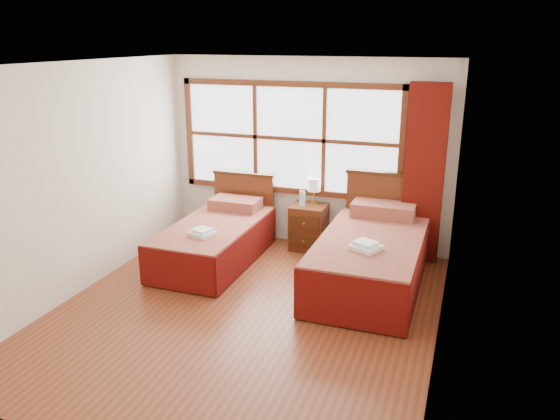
% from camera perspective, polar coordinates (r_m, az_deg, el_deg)
% --- Properties ---
extents(floor, '(4.50, 4.50, 0.00)m').
position_cam_1_polar(floor, '(6.03, -3.65, -10.51)').
color(floor, brown).
rests_on(floor, ground).
extents(ceiling, '(4.50, 4.50, 0.00)m').
position_cam_1_polar(ceiling, '(5.32, -4.21, 14.99)').
color(ceiling, white).
rests_on(ceiling, wall_back).
extents(wall_back, '(4.00, 0.00, 4.00)m').
position_cam_1_polar(wall_back, '(7.59, 2.86, 5.92)').
color(wall_back, silver).
rests_on(wall_back, floor).
extents(wall_left, '(0.00, 4.50, 4.50)m').
position_cam_1_polar(wall_left, '(6.57, -20.15, 2.99)').
color(wall_left, silver).
rests_on(wall_left, floor).
extents(wall_right, '(0.00, 4.50, 4.50)m').
position_cam_1_polar(wall_right, '(5.11, 17.14, -0.73)').
color(wall_right, silver).
rests_on(wall_right, floor).
extents(window, '(3.16, 0.06, 1.56)m').
position_cam_1_polar(window, '(7.59, 0.98, 7.47)').
color(window, white).
rests_on(window, wall_back).
extents(curtain, '(0.50, 0.16, 2.30)m').
position_cam_1_polar(curtain, '(7.20, 14.82, 3.63)').
color(curtain, '#5A0F09').
rests_on(curtain, wall_back).
extents(bed_left, '(1.01, 2.03, 0.98)m').
position_cam_1_polar(bed_left, '(7.26, -6.68, -2.99)').
color(bed_left, '#3A1F0C').
rests_on(bed_left, floor).
extents(bed_right, '(1.18, 2.28, 1.15)m').
position_cam_1_polar(bed_right, '(6.63, 9.57, -4.68)').
color(bed_right, '#3A1F0C').
rests_on(bed_right, floor).
extents(nightstand, '(0.47, 0.47, 0.63)m').
position_cam_1_polar(nightstand, '(7.59, 3.00, -1.81)').
color(nightstand, '#572813').
rests_on(nightstand, floor).
extents(towels_left, '(0.35, 0.32, 0.08)m').
position_cam_1_polar(towels_left, '(6.74, -8.13, -2.33)').
color(towels_left, white).
rests_on(towels_left, bed_left).
extents(towels_right, '(0.38, 0.37, 0.09)m').
position_cam_1_polar(towels_right, '(6.07, 8.94, -3.73)').
color(towels_right, white).
rests_on(towels_right, bed_right).
extents(lamp, '(0.18, 0.18, 0.36)m').
position_cam_1_polar(lamp, '(7.55, 3.60, 2.59)').
color(lamp, gold).
rests_on(lamp, nightstand).
extents(bottle_near, '(0.06, 0.06, 0.22)m').
position_cam_1_polar(bottle_near, '(7.42, 2.41, 1.12)').
color(bottle_near, '#BCE3F2').
rests_on(bottle_near, nightstand).
extents(bottle_far, '(0.07, 0.07, 0.25)m').
position_cam_1_polar(bottle_far, '(7.42, 2.31, 1.23)').
color(bottle_far, '#BCE3F2').
rests_on(bottle_far, nightstand).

